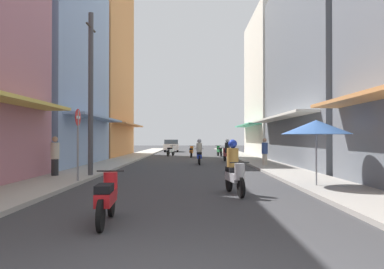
% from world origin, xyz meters
% --- Properties ---
extents(ground_plane, '(114.32, 114.32, 0.00)m').
position_xyz_m(ground_plane, '(0.00, 21.98, 0.00)').
color(ground_plane, '#38383A').
extents(sidewalk_left, '(2.14, 59.96, 0.12)m').
position_xyz_m(sidewalk_left, '(-4.68, 21.98, 0.06)').
color(sidewalk_left, '#ADA89E').
rests_on(sidewalk_left, ground).
extents(sidewalk_right, '(2.14, 59.96, 0.12)m').
position_xyz_m(sidewalk_right, '(4.68, 21.98, 0.06)').
color(sidewalk_right, '#9E9991').
rests_on(sidewalk_right, ground).
extents(building_left_mid, '(7.05, 10.08, 11.57)m').
position_xyz_m(building_left_mid, '(-8.75, 17.99, 5.78)').
color(building_left_mid, '#8CA5CC').
rests_on(building_left_mid, ground).
extents(building_left_far, '(7.05, 10.90, 16.89)m').
position_xyz_m(building_left_far, '(-8.75, 28.97, 8.44)').
color(building_left_far, '#D88C4C').
rests_on(building_left_far, ground).
extents(building_right_mid, '(7.05, 12.48, 11.51)m').
position_xyz_m(building_right_mid, '(8.75, 17.72, 5.75)').
color(building_right_mid, slate).
rests_on(building_right_mid, ground).
extents(building_right_far, '(7.05, 10.19, 12.79)m').
position_xyz_m(building_right_far, '(8.75, 29.92, 6.39)').
color(building_right_far, silver).
rests_on(building_right_far, ground).
extents(motorbike_blue, '(0.55, 1.81, 1.58)m').
position_xyz_m(motorbike_blue, '(0.71, 19.09, 0.70)').
color(motorbike_blue, black).
rests_on(motorbike_blue, ground).
extents(motorbike_silver, '(0.58, 1.80, 1.58)m').
position_xyz_m(motorbike_silver, '(1.48, 6.99, 0.70)').
color(motorbike_silver, black).
rests_on(motorbike_silver, ground).
extents(motorbike_orange, '(0.55, 1.81, 0.96)m').
position_xyz_m(motorbike_orange, '(0.21, 27.78, 0.50)').
color(motorbike_orange, black).
rests_on(motorbike_orange, ground).
extents(motorbike_white, '(0.73, 1.75, 0.96)m').
position_xyz_m(motorbike_white, '(-1.66, 29.98, 0.50)').
color(motorbike_white, black).
rests_on(motorbike_white, ground).
extents(motorbike_red, '(0.55, 1.81, 0.96)m').
position_xyz_m(motorbike_red, '(-1.36, 3.42, 0.50)').
color(motorbike_red, black).
rests_on(motorbike_red, ground).
extents(motorbike_green, '(0.57, 1.80, 0.96)m').
position_xyz_m(motorbike_green, '(2.73, 29.58, 0.50)').
color(motorbike_green, black).
rests_on(motorbike_green, ground).
extents(motorbike_maroon, '(0.55, 1.80, 1.58)m').
position_xyz_m(motorbike_maroon, '(2.65, 21.69, 0.70)').
color(motorbike_maroon, black).
rests_on(motorbike_maroon, ground).
extents(parked_car, '(1.86, 4.14, 1.45)m').
position_xyz_m(parked_car, '(-2.22, 40.78, 0.74)').
color(parked_car, silver).
rests_on(parked_car, ground).
extents(pedestrian_midway, '(0.34, 0.34, 1.62)m').
position_xyz_m(pedestrian_midway, '(4.35, 17.11, 0.81)').
color(pedestrian_midway, beige).
rests_on(pedestrian_midway, ground).
extents(pedestrian_far, '(0.34, 0.34, 1.69)m').
position_xyz_m(pedestrian_far, '(-5.25, 11.21, 0.85)').
color(pedestrian_far, '#262628').
rests_on(pedestrian_far, ground).
extents(vendor_umbrella, '(2.20, 2.20, 2.19)m').
position_xyz_m(vendor_umbrella, '(4.22, 8.13, 1.97)').
color(vendor_umbrella, '#99999E').
rests_on(vendor_umbrella, ground).
extents(utility_pole, '(0.20, 1.20, 6.73)m').
position_xyz_m(utility_pole, '(-3.86, 11.36, 3.44)').
color(utility_pole, '#4C4C4F').
rests_on(utility_pole, ground).
extents(street_sign_no_entry, '(0.07, 0.60, 2.65)m').
position_xyz_m(street_sign_no_entry, '(-3.76, 9.38, 1.72)').
color(street_sign_no_entry, gray).
rests_on(street_sign_no_entry, ground).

